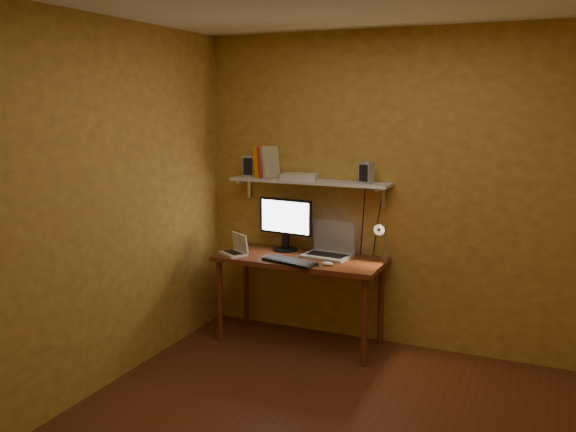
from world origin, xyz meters
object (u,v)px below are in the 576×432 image
at_px(netbook, 236,248).
at_px(speaker_right, 367,173).
at_px(monitor, 286,222).
at_px(router, 300,177).
at_px(laptop, 330,247).
at_px(mouse, 328,264).
at_px(speaker_left, 250,166).
at_px(keyboard, 290,261).
at_px(desk_lamp, 382,237).
at_px(desk, 300,267).
at_px(wall_shelf, 309,182).
at_px(shelf_camera, 283,177).

relative_size(netbook, speaker_right, 1.66).
distance_m(monitor, router, 0.41).
xyz_separation_m(laptop, mouse, (0.10, -0.31, -0.06)).
relative_size(mouse, speaker_left, 0.46).
relative_size(monitor, keyboard, 1.08).
xyz_separation_m(netbook, router, (0.44, 0.33, 0.60)).
distance_m(netbook, desk_lamp, 1.23).
bearing_deg(keyboard, mouse, 23.04).
distance_m(monitor, netbook, 0.49).
xyz_separation_m(desk, speaker_left, (-0.56, 0.20, 0.81)).
xyz_separation_m(wall_shelf, laptop, (0.21, -0.05, -0.53)).
bearing_deg(shelf_camera, keyboard, -57.43).
relative_size(desk, wall_shelf, 1.00).
bearing_deg(desk_lamp, desk, -169.19).
distance_m(keyboard, mouse, 0.31).
distance_m(shelf_camera, router, 0.15).
bearing_deg(laptop, speaker_left, -177.03).
bearing_deg(wall_shelf, netbook, -148.61).
height_order(wall_shelf, speaker_right, speaker_right).
height_order(netbook, desk_lamp, desk_lamp).
bearing_deg(keyboard, desk, 104.69).
xyz_separation_m(mouse, speaker_right, (0.19, 0.35, 0.70)).
bearing_deg(speaker_right, mouse, -105.31).
bearing_deg(speaker_left, netbook, -89.69).
bearing_deg(netbook, laptop, 52.35).
height_order(netbook, keyboard, netbook).
height_order(desk, monitor, monitor).
bearing_deg(keyboard, netbook, -173.36).
height_order(laptop, netbook, laptop).
bearing_deg(desk_lamp, speaker_left, 176.35).
relative_size(laptop, router, 1.39).
height_order(desk, netbook, netbook).
bearing_deg(wall_shelf, desk, -90.00).
height_order(laptop, keyboard, laptop).
distance_m(wall_shelf, monitor, 0.41).
relative_size(desk, keyboard, 3.02).
relative_size(desk_lamp, router, 1.24).
bearing_deg(shelf_camera, netbook, -141.72).
bearing_deg(speaker_right, netbook, -149.33).
relative_size(laptop, desk_lamp, 1.11).
height_order(wall_shelf, router, router).
xyz_separation_m(desk, monitor, (-0.21, 0.17, 0.34)).
bearing_deg(laptop, netbook, -152.32).
distance_m(speaker_left, router, 0.48).
bearing_deg(desk, monitor, 141.24).
xyz_separation_m(keyboard, desk_lamp, (0.66, 0.34, 0.20)).
distance_m(mouse, desk_lamp, 0.50).
bearing_deg(monitor, netbook, -131.10).
xyz_separation_m(desk_lamp, router, (-0.75, 0.07, 0.44)).
height_order(monitor, speaker_left, speaker_left).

